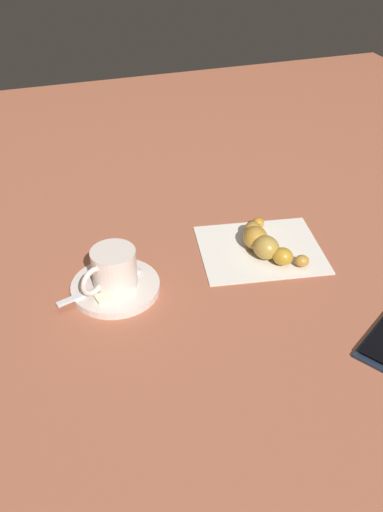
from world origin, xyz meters
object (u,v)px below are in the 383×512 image
(espresso_cup, at_px, (113,268))
(napkin, at_px, (260,249))
(croissant, at_px, (264,242))
(teaspoon, at_px, (115,281))
(sugar_packet, at_px, (115,294))
(saucer, at_px, (116,287))

(espresso_cup, distance_m, napkin, 0.25)
(croissant, bearing_deg, espresso_cup, 4.62)
(teaspoon, relative_size, croissant, 0.92)
(sugar_packet, bearing_deg, croissant, -1.88)
(saucer, bearing_deg, croissant, -175.59)
(saucer, distance_m, napkin, 0.24)
(sugar_packet, height_order, napkin, sugar_packet)
(saucer, height_order, sugar_packet, sugar_packet)
(sugar_packet, xyz_separation_m, napkin, (-0.25, -0.05, -0.01))
(teaspoon, distance_m, napkin, 0.24)
(teaspoon, xyz_separation_m, napkin, (-0.24, -0.02, -0.01))
(teaspoon, height_order, croissant, croissant)
(napkin, relative_size, croissant, 1.34)
(espresso_cup, xyz_separation_m, napkin, (-0.24, -0.03, -0.04))
(sugar_packet, bearing_deg, saucer, 67.27)
(saucer, height_order, napkin, saucer)
(espresso_cup, height_order, teaspoon, espresso_cup)
(croissant, bearing_deg, teaspoon, 3.63)
(espresso_cup, distance_m, croissant, 0.24)
(sugar_packet, relative_size, napkin, 0.29)
(napkin, bearing_deg, espresso_cup, 6.77)
(espresso_cup, relative_size, croissant, 0.59)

